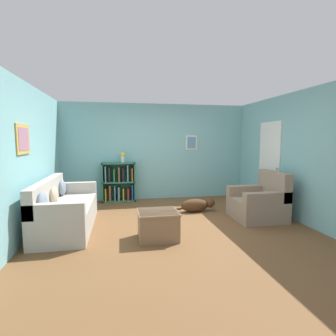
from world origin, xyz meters
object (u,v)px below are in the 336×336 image
object	(u,v)px
couch	(65,211)
coffee_table	(158,224)
dog	(197,205)
bookshelf	(119,183)
recliner_chair	(260,203)
vase	(123,157)

from	to	relation	value
couch	coffee_table	size ratio (longest dim) A/B	3.14
coffee_table	dog	world-z (taller)	coffee_table
dog	couch	bearing A→B (deg)	-166.83
bookshelf	couch	bearing A→B (deg)	-116.09
bookshelf	dog	xyz separation A→B (m)	(1.75, -1.36, -0.34)
recliner_chair	couch	bearing A→B (deg)	178.44
couch	coffee_table	world-z (taller)	couch
couch	recliner_chair	distance (m)	3.85
coffee_table	dog	bearing A→B (deg)	52.68
dog	vase	distance (m)	2.35
bookshelf	vase	bearing A→B (deg)	-8.00
dog	vase	world-z (taller)	vase
couch	bookshelf	size ratio (longest dim) A/B	2.00
bookshelf	dog	bearing A→B (deg)	-37.86
couch	vase	xyz separation A→B (m)	(1.10, 1.98, 0.85)
recliner_chair	vase	world-z (taller)	vase
couch	vase	distance (m)	2.42
bookshelf	recliner_chair	xyz separation A→B (m)	(2.87, -2.10, -0.16)
recliner_chair	coffee_table	bearing A→B (deg)	-162.36
coffee_table	vase	xyz separation A→B (m)	(-0.52, 2.80, 0.94)
recliner_chair	coffee_table	xyz separation A→B (m)	(-2.23, -0.71, -0.09)
recliner_chair	vase	size ratio (longest dim) A/B	3.67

